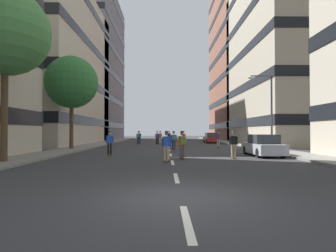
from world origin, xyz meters
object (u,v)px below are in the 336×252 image
streetlamp_right (267,104)px  skater_0 (234,143)px  skater_2 (169,136)px  skater_4 (157,137)px  parked_car_near (211,138)px  skater_1 (160,136)px  skater_5 (138,137)px  skater_9 (139,137)px  street_tree_near (72,82)px  skater_11 (182,143)px  skater_7 (218,138)px  skater_3 (174,140)px  street_tree_mid (5,32)px  skater_6 (110,142)px  skater_8 (184,137)px  parked_car_mid (263,146)px  skater_10 (167,144)px

streetlamp_right → skater_0: streetlamp_right is taller
skater_2 → skater_4: bearing=-107.2°
parked_car_near → skater_0: skater_0 is taller
skater_1 → skater_5: bearing=-137.3°
skater_1 → skater_9: 2.89m
skater_5 → skater_0: bearing=-66.2°
street_tree_near → skater_11: street_tree_near is taller
skater_1 → skater_7: (6.36, -8.80, 0.00)m
streetlamp_right → skater_3: streetlamp_right is taller
parked_car_near → skater_11: bearing=-103.9°
street_tree_near → skater_5: 12.49m
street_tree_mid → skater_4: (7.69, 20.06, -6.10)m
skater_1 → skater_6: same height
street_tree_near → skater_0: 16.11m
skater_2 → skater_4: same height
skater_0 → skater_8: 14.48m
skater_1 → skater_8: size_ratio=1.00×
street_tree_mid → skater_6: street_tree_mid is taller
skater_6 → parked_car_mid: bearing=-2.9°
skater_2 → skater_10: 24.22m
street_tree_mid → skater_9: size_ratio=5.26×
parked_car_near → skater_7: bearing=-96.0°
skater_7 → skater_9: (-9.21, 8.32, 0.00)m
skater_8 → skater_6: bearing=-117.1°
street_tree_mid → skater_1: street_tree_mid is taller
streetlamp_right → skater_4: size_ratio=3.65×
skater_1 → skater_9: size_ratio=1.00×
skater_5 → skater_8: size_ratio=1.00×
streetlamp_right → skater_11: 10.41m
skater_3 → skater_6: 6.28m
skater_0 → skater_4: bearing=107.4°
skater_8 → skater_9: (-5.71, 5.57, 0.00)m
skater_0 → skater_6: size_ratio=1.00×
streetlamp_right → skater_11: bearing=-141.5°
parked_car_near → skater_5: size_ratio=2.47×
parked_car_near → parked_car_mid: 21.58m
skater_4 → street_tree_mid: bearing=-111.0°
streetlamp_right → skater_8: bearing=128.2°
skater_7 → skater_10: 14.56m
skater_6 → skater_10: size_ratio=1.00×
street_tree_mid → skater_9: 24.09m
skater_0 → skater_7: 11.62m
street_tree_near → skater_9: size_ratio=4.81×
street_tree_near → streetlamp_right: size_ratio=1.32×
street_tree_mid → skater_3: size_ratio=5.26×
skater_8 → street_tree_mid: bearing=-122.3°
parked_car_mid → skater_6: (-10.94, 0.56, 0.29)m
parked_car_near → skater_4: skater_4 is taller
skater_9 → skater_6: bearing=-91.6°
street_tree_near → skater_4: (7.69, 9.44, -5.26)m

